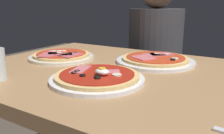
{
  "coord_description": "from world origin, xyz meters",
  "views": [
    {
      "loc": [
        0.38,
        -0.7,
        1.01
      ],
      "look_at": [
        -0.01,
        -0.07,
        0.81
      ],
      "focal_mm": 38.31,
      "sensor_mm": 36.0,
      "label": 1
    }
  ],
  "objects_px": {
    "pizza_across_right": "(155,60)",
    "diner_person": "(154,78)",
    "pizza_foreground": "(97,77)",
    "pizza_across_left": "(62,56)",
    "dining_table": "(126,107)"
  },
  "relations": [
    {
      "from": "pizza_foreground",
      "to": "diner_person",
      "type": "distance_m",
      "value": 0.83
    },
    {
      "from": "pizza_across_right",
      "to": "diner_person",
      "type": "distance_m",
      "value": 0.56
    },
    {
      "from": "pizza_across_right",
      "to": "diner_person",
      "type": "bearing_deg",
      "value": 111.75
    },
    {
      "from": "pizza_across_right",
      "to": "pizza_foreground",
      "type": "bearing_deg",
      "value": -100.89
    },
    {
      "from": "diner_person",
      "to": "dining_table",
      "type": "bearing_deg",
      "value": 103.24
    },
    {
      "from": "pizza_across_left",
      "to": "pizza_across_right",
      "type": "xyz_separation_m",
      "value": [
        0.37,
        0.14,
        -0.0
      ]
    },
    {
      "from": "dining_table",
      "to": "diner_person",
      "type": "distance_m",
      "value": 0.67
    },
    {
      "from": "pizza_across_left",
      "to": "pizza_foreground",
      "type": "bearing_deg",
      "value": -29.31
    },
    {
      "from": "pizza_foreground",
      "to": "pizza_across_left",
      "type": "distance_m",
      "value": 0.35
    },
    {
      "from": "dining_table",
      "to": "pizza_across_left",
      "type": "xyz_separation_m",
      "value": [
        -0.33,
        0.03,
        0.14
      ]
    },
    {
      "from": "pizza_foreground",
      "to": "pizza_across_left",
      "type": "relative_size",
      "value": 1.05
    },
    {
      "from": "pizza_foreground",
      "to": "diner_person",
      "type": "bearing_deg",
      "value": 99.3
    },
    {
      "from": "dining_table",
      "to": "diner_person",
      "type": "xyz_separation_m",
      "value": [
        -0.15,
        0.65,
        -0.09
      ]
    },
    {
      "from": "dining_table",
      "to": "pizza_foreground",
      "type": "relative_size",
      "value": 4.0
    },
    {
      "from": "pizza_across_left",
      "to": "pizza_across_right",
      "type": "bearing_deg",
      "value": 20.85
    }
  ]
}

